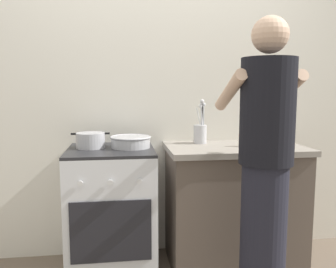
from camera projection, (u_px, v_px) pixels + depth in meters
back_wall at (180, 97)px, 2.83m from camera, size 3.20×0.10×2.50m
countertop at (234, 205)px, 2.63m from camera, size 1.00×0.60×0.90m
stove_range at (112, 211)px, 2.51m from camera, size 0.60×0.62×0.90m
pot at (91, 140)px, 2.47m from camera, size 0.27×0.20×0.11m
mixing_bowl at (131, 141)px, 2.50m from camera, size 0.29×0.29×0.08m
utensil_crock at (200, 131)px, 2.69m from camera, size 0.10×0.10×0.34m
spice_bottle at (241, 140)px, 2.55m from camera, size 0.04×0.04×0.09m
person at (265, 170)px, 1.97m from camera, size 0.41×0.50×1.70m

